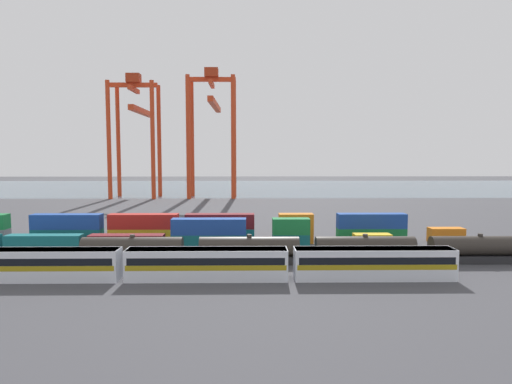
{
  "coord_description": "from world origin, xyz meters",
  "views": [
    {
      "loc": [
        9.33,
        -71.92,
        15.47
      ],
      "look_at": [
        10.69,
        19.26,
        7.84
      ],
      "focal_mm": 30.81,
      "sensor_mm": 36.0,
      "label": 1
    }
  ],
  "objects_px": {
    "shipping_container_2": "(127,242)",
    "gantry_crane_west": "(136,123)",
    "shipping_container_3": "(209,242)",
    "freight_tank_row": "(365,249)",
    "passenger_train": "(207,263)",
    "shipping_container_1": "(44,243)",
    "gantry_crane_central": "(213,119)"
  },
  "relations": [
    {
      "from": "passenger_train",
      "to": "freight_tank_row",
      "type": "distance_m",
      "value": 23.41
    },
    {
      "from": "gantry_crane_west",
      "to": "shipping_container_1",
      "type": "bearing_deg",
      "value": -84.9
    },
    {
      "from": "gantry_crane_west",
      "to": "shipping_container_3",
      "type": "bearing_deg",
      "value": -69.27
    },
    {
      "from": "passenger_train",
      "to": "shipping_container_2",
      "type": "height_order",
      "value": "passenger_train"
    },
    {
      "from": "gantry_crane_central",
      "to": "shipping_container_1",
      "type": "bearing_deg",
      "value": -101.89
    },
    {
      "from": "shipping_container_1",
      "to": "shipping_container_3",
      "type": "bearing_deg",
      "value": 0.0
    },
    {
      "from": "passenger_train",
      "to": "gantry_crane_central",
      "type": "height_order",
      "value": "gantry_crane_central"
    },
    {
      "from": "passenger_train",
      "to": "gantry_crane_central",
      "type": "relative_size",
      "value": 1.32
    },
    {
      "from": "passenger_train",
      "to": "shipping_container_1",
      "type": "distance_m",
      "value": 32.96
    },
    {
      "from": "freight_tank_row",
      "to": "passenger_train",
      "type": "bearing_deg",
      "value": -159.4
    },
    {
      "from": "passenger_train",
      "to": "gantry_crane_west",
      "type": "bearing_deg",
      "value": 108.33
    },
    {
      "from": "shipping_container_1",
      "to": "shipping_container_2",
      "type": "height_order",
      "value": "same"
    },
    {
      "from": "passenger_train",
      "to": "freight_tank_row",
      "type": "relative_size",
      "value": 0.76
    },
    {
      "from": "shipping_container_2",
      "to": "gantry_crane_west",
      "type": "xyz_separation_m",
      "value": [
        -21.67,
        92.66,
        25.87
      ]
    },
    {
      "from": "shipping_container_3",
      "to": "gantry_crane_central",
      "type": "height_order",
      "value": "gantry_crane_central"
    },
    {
      "from": "shipping_container_3",
      "to": "shipping_container_2",
      "type": "bearing_deg",
      "value": 180.0
    },
    {
      "from": "freight_tank_row",
      "to": "shipping_container_1",
      "type": "bearing_deg",
      "value": 169.87
    },
    {
      "from": "shipping_container_1",
      "to": "shipping_container_2",
      "type": "bearing_deg",
      "value": 0.0
    },
    {
      "from": "shipping_container_1",
      "to": "gantry_crane_west",
      "type": "height_order",
      "value": "gantry_crane_west"
    },
    {
      "from": "shipping_container_3",
      "to": "gantry_crane_west",
      "type": "height_order",
      "value": "gantry_crane_west"
    },
    {
      "from": "shipping_container_1",
      "to": "shipping_container_3",
      "type": "xyz_separation_m",
      "value": [
        26.79,
        0.0,
        0.0
      ]
    },
    {
      "from": "freight_tank_row",
      "to": "shipping_container_3",
      "type": "bearing_deg",
      "value": 158.96
    },
    {
      "from": "freight_tank_row",
      "to": "shipping_container_3",
      "type": "xyz_separation_m",
      "value": [
        -23.24,
        8.94,
        -0.66
      ]
    },
    {
      "from": "shipping_container_3",
      "to": "gantry_crane_west",
      "type": "bearing_deg",
      "value": 110.73
    },
    {
      "from": "passenger_train",
      "to": "shipping_container_3",
      "type": "height_order",
      "value": "passenger_train"
    },
    {
      "from": "passenger_train",
      "to": "shipping_container_3",
      "type": "bearing_deg",
      "value": 94.44
    },
    {
      "from": "shipping_container_2",
      "to": "gantry_crane_west",
      "type": "height_order",
      "value": "gantry_crane_west"
    },
    {
      "from": "passenger_train",
      "to": "shipping_container_1",
      "type": "bearing_deg",
      "value": 148.58
    },
    {
      "from": "shipping_container_1",
      "to": "gantry_crane_central",
      "type": "bearing_deg",
      "value": 78.11
    },
    {
      "from": "shipping_container_3",
      "to": "shipping_container_1",
      "type": "bearing_deg",
      "value": 180.0
    },
    {
      "from": "passenger_train",
      "to": "shipping_container_1",
      "type": "xyz_separation_m",
      "value": [
        -28.12,
        17.18,
        -0.84
      ]
    },
    {
      "from": "gantry_crane_west",
      "to": "gantry_crane_central",
      "type": "distance_m",
      "value": 28.1
    }
  ]
}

